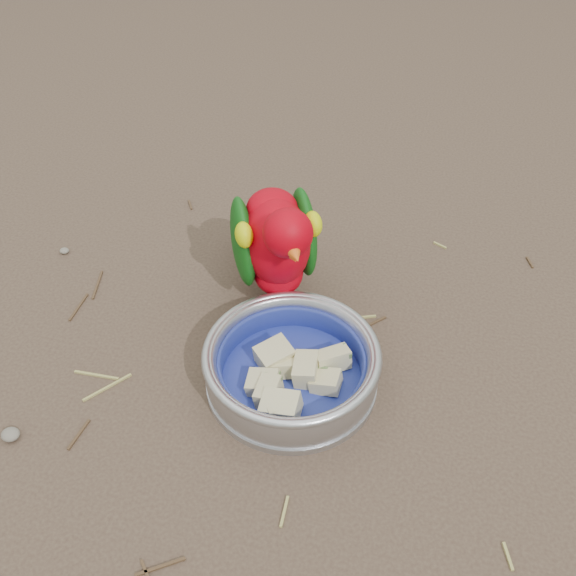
% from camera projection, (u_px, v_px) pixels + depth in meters
% --- Properties ---
extents(ground, '(60.00, 60.00, 0.00)m').
position_uv_depth(ground, '(208.00, 432.00, 0.76)').
color(ground, '#49382C').
extents(food_bowl, '(0.22, 0.22, 0.02)m').
position_uv_depth(food_bowl, '(292.00, 379.00, 0.81)').
color(food_bowl, '#B2B2BA').
rests_on(food_bowl, ground).
extents(bowl_wall, '(0.22, 0.22, 0.04)m').
position_uv_depth(bowl_wall, '(292.00, 363.00, 0.79)').
color(bowl_wall, '#B2B2BA').
rests_on(bowl_wall, food_bowl).
extents(fruit_wedges, '(0.13, 0.13, 0.03)m').
position_uv_depth(fruit_wedges, '(292.00, 367.00, 0.80)').
color(fruit_wedges, '#C9BC8B').
rests_on(fruit_wedges, food_bowl).
extents(lory_parrot, '(0.22, 0.27, 0.19)m').
position_uv_depth(lory_parrot, '(277.00, 251.00, 0.86)').
color(lory_parrot, '#A8000D').
rests_on(lory_parrot, ground).
extents(ground_debris, '(0.90, 0.80, 0.01)m').
position_uv_depth(ground_debris, '(199.00, 399.00, 0.80)').
color(ground_debris, '#A29852').
rests_on(ground_debris, ground).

